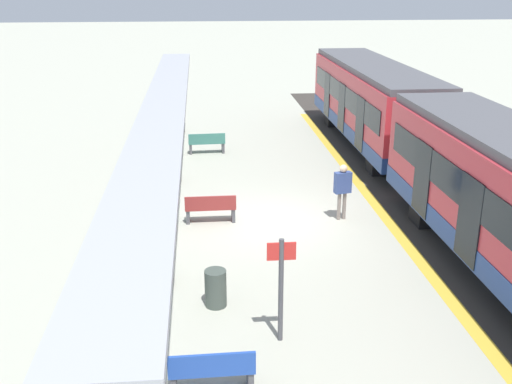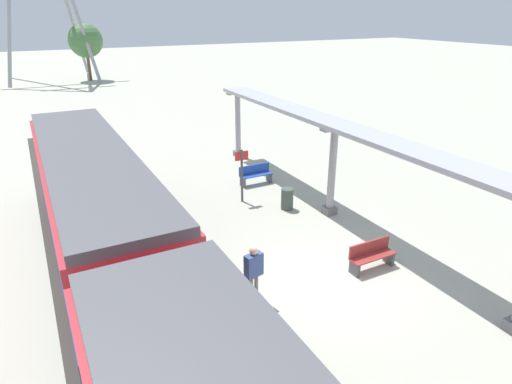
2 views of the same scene
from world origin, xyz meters
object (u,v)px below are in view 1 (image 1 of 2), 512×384
object	(u,v)px
canopy_pillar_second	(172,135)
canopy_pillar_third	(160,216)
bench_far_end	(207,143)
train_near_carriage	(372,104)
passenger_waiting_near_edge	(343,185)
bench_mid_platform	(212,371)
bench_near_end	(211,208)
platform_info_sign	(281,281)
canopy_pillar_nearest	(178,95)
trash_bin	(216,288)

from	to	relation	value
canopy_pillar_second	canopy_pillar_third	bearing A→B (deg)	90.00
canopy_pillar_second	bench_far_end	distance (m)	4.04
train_near_carriage	canopy_pillar_third	size ratio (longest dim) A/B	3.52
passenger_waiting_near_edge	bench_mid_platform	bearing A→B (deg)	62.09
canopy_pillar_second	train_near_carriage	bearing A→B (deg)	-152.80
bench_near_end	bench_mid_platform	bearing A→B (deg)	88.85
bench_mid_platform	passenger_waiting_near_edge	size ratio (longest dim) A/B	0.88
canopy_pillar_third	platform_info_sign	size ratio (longest dim) A/B	1.55
canopy_pillar_nearest	canopy_pillar_third	distance (m)	14.92
trash_bin	platform_info_sign	world-z (taller)	platform_info_sign
bench_near_end	platform_info_sign	world-z (taller)	platform_info_sign
canopy_pillar_second	trash_bin	world-z (taller)	canopy_pillar_second
canopy_pillar_second	bench_mid_platform	size ratio (longest dim) A/B	2.27
canopy_pillar_second	passenger_waiting_near_edge	xyz separation A→B (m)	(-5.11, 3.95, -0.66)
train_near_carriage	bench_near_end	xyz separation A→B (m)	(7.05, 8.08, -1.39)
canopy_pillar_nearest	bench_far_end	size ratio (longest dim) A/B	2.25
canopy_pillar_third	bench_near_end	distance (m)	4.09
train_near_carriage	canopy_pillar_third	distance (m)	14.37
trash_bin	passenger_waiting_near_edge	distance (m)	6.15
canopy_pillar_nearest	bench_near_end	size ratio (longest dim) A/B	2.27
train_near_carriage	canopy_pillar_second	world-z (taller)	train_near_carriage
bench_mid_platform	bench_near_end	bearing A→B (deg)	-91.15
canopy_pillar_second	platform_info_sign	world-z (taller)	canopy_pillar_second
train_near_carriage	canopy_pillar_second	distance (m)	9.29
canopy_pillar_third	trash_bin	world-z (taller)	canopy_pillar_third
bench_near_end	trash_bin	bearing A→B (deg)	89.99
train_near_carriage	bench_mid_platform	world-z (taller)	train_near_carriage
canopy_pillar_nearest	bench_near_end	xyz separation A→B (m)	(-1.21, 11.24, -1.29)
train_near_carriage	bench_near_end	world-z (taller)	train_near_carriage
bench_mid_platform	bench_far_end	distance (m)	15.25
passenger_waiting_near_edge	canopy_pillar_second	bearing A→B (deg)	-37.71
canopy_pillar_second	bench_near_end	bearing A→B (deg)	107.49
canopy_pillar_nearest	trash_bin	distance (m)	16.16
canopy_pillar_second	canopy_pillar_third	distance (m)	7.52
canopy_pillar_nearest	passenger_waiting_near_edge	world-z (taller)	canopy_pillar_nearest
train_near_carriage	platform_info_sign	bearing A→B (deg)	67.96
bench_near_end	passenger_waiting_near_edge	bearing A→B (deg)	178.21
bench_mid_platform	trash_bin	world-z (taller)	bench_mid_platform
canopy_pillar_nearest	bench_mid_platform	distance (m)	19.10
bench_near_end	bench_mid_platform	world-z (taller)	same
train_near_carriage	canopy_pillar_nearest	bearing A→B (deg)	-20.94
canopy_pillar_nearest	passenger_waiting_near_edge	xyz separation A→B (m)	(-5.11, 11.36, -0.66)
platform_info_sign	passenger_waiting_near_edge	bearing A→B (deg)	-113.40
platform_info_sign	canopy_pillar_third	bearing A→B (deg)	-46.77
canopy_pillar_third	bench_near_end	bearing A→B (deg)	-108.12
train_near_carriage	canopy_pillar_second	bearing A→B (deg)	27.20
canopy_pillar_nearest	platform_info_sign	xyz separation A→B (m)	(-2.44, 17.52, -0.40)
bench_far_end	bench_mid_platform	bearing A→B (deg)	89.34
canopy_pillar_nearest	canopy_pillar_second	bearing A→B (deg)	90.00
bench_mid_platform	bench_far_end	size ratio (longest dim) A/B	0.99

